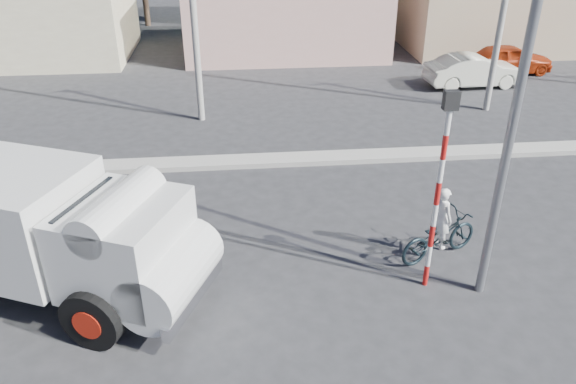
{
  "coord_description": "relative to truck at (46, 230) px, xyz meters",
  "views": [
    {
      "loc": [
        -0.71,
        -7.94,
        7.55
      ],
      "look_at": [
        0.42,
        3.6,
        1.3
      ],
      "focal_mm": 35.0,
      "sensor_mm": 36.0,
      "label": 1
    }
  ],
  "objects": [
    {
      "name": "ground_plane",
      "position": [
        4.64,
        -2.06,
        -1.52
      ],
      "size": [
        120.0,
        120.0,
        0.0
      ],
      "primitive_type": "plane",
      "color": "#2C2C2E",
      "rests_on": "ground"
    },
    {
      "name": "median",
      "position": [
        4.64,
        5.94,
        -1.44
      ],
      "size": [
        40.0,
        0.8,
        0.16
      ],
      "primitive_type": "cube",
      "color": "#99968E",
      "rests_on": "ground"
    },
    {
      "name": "truck",
      "position": [
        0.0,
        0.0,
        0.0
      ],
      "size": [
        7.03,
        4.77,
        2.74
      ],
      "rotation": [
        0.0,
        0.0,
        -0.4
      ],
      "color": "black",
      "rests_on": "ground"
    },
    {
      "name": "bicycle",
      "position": [
        8.43,
        0.45,
        -0.96
      ],
      "size": [
        2.24,
        1.52,
        1.11
      ],
      "primitive_type": "imported",
      "rotation": [
        0.0,
        0.0,
        1.98
      ],
      "color": "black",
      "rests_on": "ground"
    },
    {
      "name": "cyclist",
      "position": [
        8.43,
        0.45,
        -0.77
      ],
      "size": [
        0.54,
        0.64,
        1.49
      ],
      "primitive_type": "imported",
      "rotation": [
        0.0,
        0.0,
        1.98
      ],
      "color": "white",
      "rests_on": "ground"
    },
    {
      "name": "car_cream",
      "position": [
        14.23,
        12.87,
        -0.83
      ],
      "size": [
        4.23,
        1.69,
        1.37
      ],
      "primitive_type": "imported",
      "rotation": [
        0.0,
        0.0,
        1.63
      ],
      "color": "silver",
      "rests_on": "ground"
    },
    {
      "name": "car_red",
      "position": [
        16.58,
        14.6,
        -0.84
      ],
      "size": [
        4.1,
        1.94,
        1.36
      ],
      "primitive_type": "imported",
      "rotation": [
        0.0,
        0.0,
        1.66
      ],
      "color": "#A92E0D",
      "rests_on": "ground"
    },
    {
      "name": "traffic_pole",
      "position": [
        7.84,
        -0.56,
        1.08
      ],
      "size": [
        0.28,
        0.18,
        4.36
      ],
      "color": "red",
      "rests_on": "ground"
    },
    {
      "name": "streetlight",
      "position": [
        8.77,
        -0.86,
        3.44
      ],
      "size": [
        2.34,
        0.22,
        9.0
      ],
      "color": "slate",
      "rests_on": "ground"
    },
    {
      "name": "building_row",
      "position": [
        5.73,
        19.94,
        0.62
      ],
      "size": [
        37.8,
        7.3,
        4.44
      ],
      "color": "beige",
      "rests_on": "ground"
    },
    {
      "name": "utility_poles",
      "position": [
        7.89,
        9.94,
        2.55
      ],
      "size": [
        35.4,
        0.24,
        8.0
      ],
      "color": "#99968E",
      "rests_on": "ground"
    }
  ]
}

